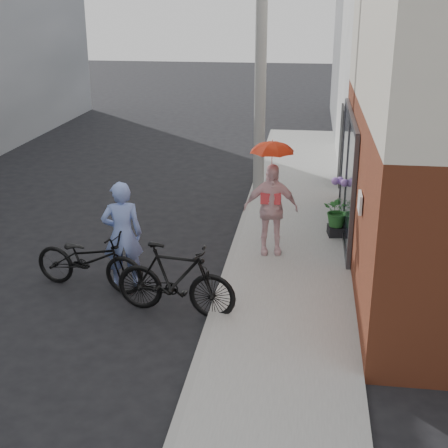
% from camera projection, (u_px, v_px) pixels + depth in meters
% --- Properties ---
extents(ground, '(80.00, 80.00, 0.00)m').
position_uv_depth(ground, '(162.00, 300.00, 10.53)').
color(ground, black).
rests_on(ground, ground).
extents(sidewalk, '(2.20, 24.00, 0.12)m').
position_uv_depth(sidewalk, '(292.00, 258.00, 12.10)').
color(sidewalk, '#989893').
rests_on(sidewalk, ground).
extents(curb, '(0.12, 24.00, 0.12)m').
position_uv_depth(curb, '(232.00, 254.00, 12.25)').
color(curb, '#9E9E99').
rests_on(curb, ground).
extents(east_building_far, '(8.00, 8.00, 7.00)m').
position_uv_depth(east_building_far, '(446.00, 34.00, 23.27)').
color(east_building_far, slate).
rests_on(east_building_far, ground).
extents(utility_pole, '(0.28, 0.28, 7.00)m').
position_uv_depth(utility_pole, '(261.00, 56.00, 14.76)').
color(utility_pole, '#9E9E99').
rests_on(utility_pole, ground).
extents(officer, '(0.80, 0.65, 1.91)m').
position_uv_depth(officer, '(122.00, 235.00, 10.77)').
color(officer, '#7C94DC').
rests_on(officer, ground).
extents(bike_left, '(2.16, 1.09, 1.08)m').
position_uv_depth(bike_left, '(89.00, 259.00, 10.81)').
color(bike_left, black).
rests_on(bike_left, ground).
extents(bike_right, '(2.06, 0.84, 1.20)m').
position_uv_depth(bike_right, '(175.00, 280.00, 9.90)').
color(bike_right, black).
rests_on(bike_right, ground).
extents(kimono_woman, '(1.09, 0.58, 1.78)m').
position_uv_depth(kimono_woman, '(271.00, 209.00, 11.91)').
color(kimono_woman, '#FFD5DA').
rests_on(kimono_woman, sidewalk).
extents(parasol, '(0.80, 0.80, 0.70)m').
position_uv_depth(parasol, '(272.00, 145.00, 11.48)').
color(parasol, red).
rests_on(parasol, kimono_woman).
extents(planter, '(0.43, 0.43, 0.20)m').
position_uv_depth(planter, '(337.00, 231.00, 13.04)').
color(planter, black).
rests_on(planter, sidewalk).
extents(potted_plant, '(0.62, 0.54, 0.69)m').
position_uv_depth(potted_plant, '(338.00, 211.00, 12.88)').
color(potted_plant, '#29682A').
rests_on(potted_plant, planter).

